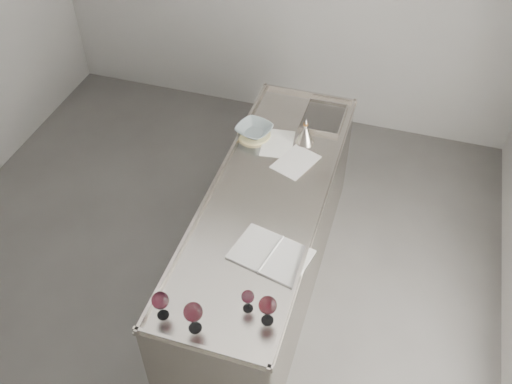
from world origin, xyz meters
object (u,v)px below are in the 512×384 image
(wine_glass_small, at_px, (248,297))
(wine_funnel, at_px, (305,135))
(ceramic_bowl, at_px, (254,130))
(wine_glass_middle, at_px, (193,313))
(wine_glass_right, at_px, (268,306))
(counter, at_px, (266,241))
(notebook, at_px, (271,254))
(wine_glass_left, at_px, (160,301))

(wine_glass_small, xyz_separation_m, wine_funnel, (-0.05, 1.48, -0.04))
(ceramic_bowl, relative_size, wine_funnel, 1.20)
(wine_glass_middle, xyz_separation_m, ceramic_bowl, (-0.19, 1.65, -0.09))
(wine_glass_small, relative_size, wine_funnel, 0.70)
(wine_glass_right, bearing_deg, counter, 106.61)
(counter, bearing_deg, wine_glass_right, -73.39)
(notebook, relative_size, wine_funnel, 2.42)
(ceramic_bowl, bearing_deg, wine_glass_middle, -83.46)
(wine_glass_left, bearing_deg, notebook, 52.49)
(wine_glass_right, bearing_deg, wine_glass_left, -166.11)
(wine_glass_right, xyz_separation_m, wine_glass_small, (-0.12, 0.04, -0.03))
(counter, height_order, notebook, counter)
(notebook, distance_m, wine_funnel, 1.09)
(wine_glass_middle, height_order, wine_glass_small, wine_glass_middle)
(wine_glass_right, distance_m, wine_glass_small, 0.13)
(wine_glass_middle, xyz_separation_m, wine_glass_small, (0.23, 0.20, -0.04))
(wine_glass_left, bearing_deg, counter, 75.41)
(wine_glass_right, bearing_deg, ceramic_bowl, 110.01)
(ceramic_bowl, bearing_deg, counter, -64.78)
(wine_glass_middle, bearing_deg, wine_glass_right, 24.27)
(wine_glass_middle, relative_size, wine_funnel, 0.97)
(wine_glass_middle, relative_size, wine_glass_small, 1.38)
(counter, height_order, wine_glass_middle, wine_glass_middle)
(wine_glass_left, bearing_deg, ceramic_bowl, 89.75)
(wine_glass_right, bearing_deg, wine_glass_middle, -155.73)
(notebook, bearing_deg, wine_funnel, 105.80)
(wine_glass_middle, bearing_deg, counter, 85.82)
(wine_glass_middle, height_order, ceramic_bowl, wine_glass_middle)
(wine_glass_left, relative_size, wine_funnel, 0.88)
(counter, distance_m, wine_funnel, 0.81)
(wine_glass_right, relative_size, ceramic_bowl, 0.77)
(wine_glass_left, xyz_separation_m, wine_glass_small, (0.43, 0.18, -0.03))
(wine_glass_right, bearing_deg, notebook, 103.80)
(wine_glass_middle, bearing_deg, wine_glass_left, 173.16)
(notebook, height_order, wine_funnel, wine_funnel)
(wine_glass_left, relative_size, wine_glass_right, 0.96)
(wine_glass_right, height_order, notebook, wine_glass_right)
(wine_glass_small, distance_m, notebook, 0.41)
(counter, bearing_deg, wine_glass_small, -80.20)
(counter, xyz_separation_m, wine_glass_middle, (-0.08, -1.08, 0.61))
(wine_glass_right, distance_m, ceramic_bowl, 1.59)
(wine_glass_left, bearing_deg, wine_glass_small, 22.58)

